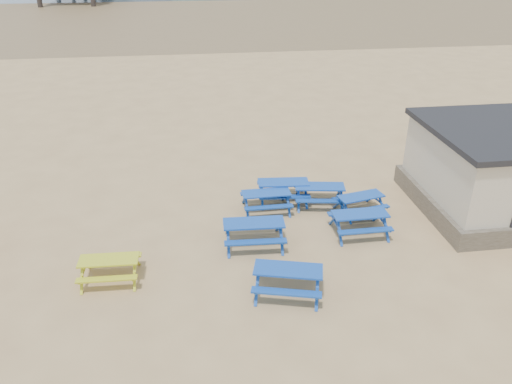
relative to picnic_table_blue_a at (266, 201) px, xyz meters
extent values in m
plane|color=tan|center=(-1.13, -1.92, -0.37)|extent=(400.00, 400.00, 0.00)
plane|color=brown|center=(-1.13, 53.08, -0.37)|extent=(400.00, 400.00, 0.00)
cube|color=#153B9B|center=(0.00, 0.00, 0.34)|extent=(1.77, 0.71, 0.05)
cube|color=#153B9B|center=(-0.01, 0.59, 0.07)|extent=(1.77, 0.27, 0.05)
cube|color=#153B9B|center=(0.01, -0.59, 0.07)|extent=(1.77, 0.27, 0.05)
cube|color=#153B9B|center=(2.06, 0.19, 0.38)|extent=(1.93, 1.00, 0.05)
cube|color=#153B9B|center=(2.16, 0.80, 0.09)|extent=(1.86, 0.55, 0.05)
cube|color=#153B9B|center=(1.96, -0.41, 0.09)|extent=(1.86, 0.55, 0.05)
cube|color=#153B9B|center=(0.76, 0.68, 0.40)|extent=(1.96, 0.90, 0.05)
cube|color=#153B9B|center=(0.81, 1.31, 0.11)|extent=(1.92, 0.42, 0.05)
cube|color=#153B9B|center=(0.71, 0.04, 0.11)|extent=(1.92, 0.42, 0.05)
cube|color=#153B9B|center=(-0.75, -2.20, 0.43)|extent=(2.01, 0.86, 0.05)
cube|color=#153B9B|center=(-0.72, -1.54, 0.12)|extent=(1.99, 0.37, 0.05)
cube|color=#153B9B|center=(-0.78, -2.86, 0.12)|extent=(1.99, 0.37, 0.05)
cube|color=#153B9B|center=(-0.13, -4.81, 0.41)|extent=(2.05, 1.22, 0.05)
cube|color=#153B9B|center=(0.04, -4.19, 0.11)|extent=(1.92, 0.75, 0.05)
cube|color=#153B9B|center=(-0.30, -5.43, 0.11)|extent=(1.92, 0.75, 0.05)
cube|color=#153B9B|center=(2.89, -2.02, 0.38)|extent=(1.87, 0.74, 0.05)
cube|color=#153B9B|center=(2.88, -1.40, 0.09)|extent=(1.86, 0.27, 0.05)
cube|color=#153B9B|center=(2.89, -2.64, 0.09)|extent=(1.86, 0.27, 0.05)
cube|color=#BED418|center=(-5.19, -3.51, 0.32)|extent=(1.73, 0.73, 0.05)
cube|color=#BED418|center=(-5.17, -2.94, 0.06)|extent=(1.72, 0.30, 0.05)
cube|color=#BED418|center=(-5.21, -4.08, 0.06)|extent=(1.72, 0.30, 0.05)
cube|color=#153B9B|center=(3.38, -0.64, 0.30)|extent=(1.76, 0.99, 0.05)
cube|color=#153B9B|center=(3.27, -0.10, 0.05)|extent=(1.67, 0.58, 0.05)
cube|color=#153B9B|center=(3.50, -1.18, 0.05)|extent=(1.67, 0.58, 0.05)
camera|label=1|loc=(-2.58, -15.97, 8.70)|focal=35.00mm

